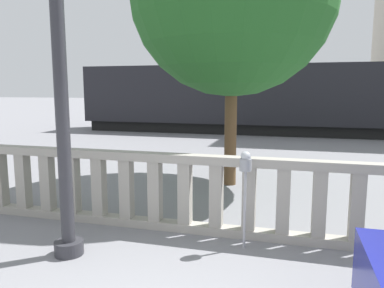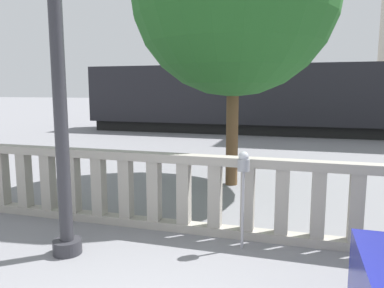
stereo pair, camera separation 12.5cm
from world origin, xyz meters
name	(u,v)px [view 1 (the left image)]	position (x,y,z in m)	size (l,w,h in m)	color
balustrade	(216,196)	(0.00, 3.23, 0.65)	(12.27, 0.24, 1.29)	#9E998E
lamppost	(58,33)	(-1.87, 1.94, 3.06)	(0.41, 0.41, 6.26)	#2D2D33
parking_meter	(245,170)	(0.51, 2.81, 1.18)	(0.17, 0.17, 1.46)	#99999E
train_near	(314,98)	(2.06, 17.29, 1.85)	(23.86, 2.71, 4.11)	black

